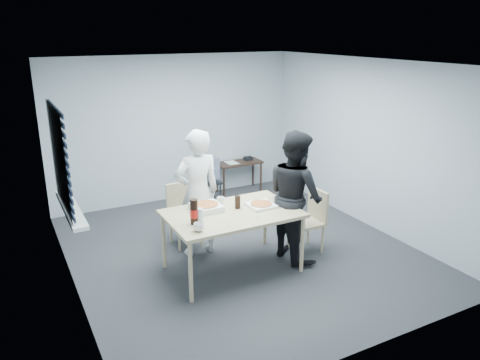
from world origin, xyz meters
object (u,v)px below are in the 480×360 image
dining_table (232,216)px  mug_a (199,227)px  person_black (295,196)px  stool (211,187)px  person_white (197,193)px  soda_bottle (194,212)px  chair_right (311,216)px  backpack (211,170)px  chair_far (183,209)px  side_table (239,166)px  mug_b (221,200)px

dining_table → mug_a: mug_a is taller
person_black → stool: bearing=5.3°
person_white → soda_bottle: (-0.37, -0.77, 0.07)m
person_black → chair_right: bearing=-82.6°
backpack → dining_table: bearing=-107.8°
chair_far → person_white: person_white is taller
chair_right → side_table: 2.74m
chair_far → mug_a: 1.50m
stool → backpack: 0.31m
chair_right → mug_a: size_ratio=7.24×
chair_right → side_table: bearing=84.0°
dining_table → chair_far: 1.14m
backpack → chair_far: bearing=-130.2°
chair_right → person_white: (-1.44, 0.65, 0.37)m
side_table → backpack: 0.97m
person_white → mug_a: bearing=67.8°
chair_right → person_black: size_ratio=0.50×
chair_right → mug_b: size_ratio=8.90×
dining_table → chair_far: size_ratio=1.86×
stool → mug_a: bearing=-117.0°
stool → backpack: size_ratio=1.12×
chair_right → person_black: (-0.32, -0.04, 0.37)m
person_white → person_black: same height
chair_far → chair_right: size_ratio=1.00×
side_table → mug_b: 2.86m
person_white → side_table: bearing=-129.7°
person_white → stool: bearing=-119.8°
chair_right → backpack: 2.29m
dining_table → person_white: person_white is taller
person_white → mug_b: size_ratio=17.70×
mug_a → soda_bottle: bearing=80.9°
chair_far → chair_right: same height
chair_far → side_table: (1.78, 1.64, -0.01)m
stool → mug_b: (-0.71, -1.91, 0.50)m
stool → person_white: bearing=-119.8°
backpack → mug_b: mug_b is taller
chair_right → mug_a: (-1.84, -0.34, 0.34)m
person_white → backpack: (0.91, 1.58, -0.22)m
soda_bottle → chair_right: bearing=3.9°
person_black → side_table: size_ratio=2.02×
chair_right → person_black: 0.49m
chair_far → mug_a: bearing=-103.8°
person_black → mug_a: bearing=101.0°
mug_a → person_white: bearing=67.8°
dining_table → soda_bottle: soda_bottle is taller
dining_table → person_white: size_ratio=0.93×
stool → mug_b: bearing=-110.5°
dining_table → backpack: size_ratio=4.00×
backpack → mug_a: 2.89m
mug_b → chair_far: bearing=108.5°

